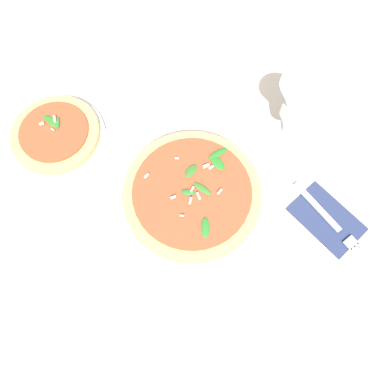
{
  "coord_description": "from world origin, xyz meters",
  "views": [
    {
      "loc": [
        0.27,
        -0.15,
        0.74
      ],
      "look_at": [
        0.04,
        0.02,
        0.03
      ],
      "focal_mm": 35.0,
      "sensor_mm": 36.0,
      "label": 1
    }
  ],
  "objects_px": {
    "pizza_personal_side": "(56,135)",
    "side_plate_white": "(228,60)",
    "fork": "(330,221)",
    "wine_glass": "(296,103)",
    "pizza_arugula_main": "(192,194)"
  },
  "relations": [
    {
      "from": "pizza_personal_side",
      "to": "side_plate_white",
      "type": "distance_m",
      "value": 0.45
    },
    {
      "from": "fork",
      "to": "side_plate_white",
      "type": "distance_m",
      "value": 0.46
    },
    {
      "from": "pizza_personal_side",
      "to": "wine_glass",
      "type": "distance_m",
      "value": 0.52
    },
    {
      "from": "wine_glass",
      "to": "fork",
      "type": "height_order",
      "value": "wine_glass"
    },
    {
      "from": "pizza_arugula_main",
      "to": "pizza_personal_side",
      "type": "relative_size",
      "value": 1.44
    },
    {
      "from": "wine_glass",
      "to": "side_plate_white",
      "type": "relative_size",
      "value": 1.01
    },
    {
      "from": "fork",
      "to": "side_plate_white",
      "type": "relative_size",
      "value": 1.25
    },
    {
      "from": "pizza_arugula_main",
      "to": "fork",
      "type": "distance_m",
      "value": 0.29
    },
    {
      "from": "side_plate_white",
      "to": "wine_glass",
      "type": "bearing_deg",
      "value": -5.28
    },
    {
      "from": "pizza_personal_side",
      "to": "side_plate_white",
      "type": "bearing_deg",
      "value": 83.29
    },
    {
      "from": "pizza_arugula_main",
      "to": "side_plate_white",
      "type": "xyz_separation_m",
      "value": [
        -0.24,
        0.28,
        -0.01
      ]
    },
    {
      "from": "wine_glass",
      "to": "side_plate_white",
      "type": "distance_m",
      "value": 0.26
    },
    {
      "from": "wine_glass",
      "to": "fork",
      "type": "bearing_deg",
      "value": -15.78
    },
    {
      "from": "pizza_personal_side",
      "to": "fork",
      "type": "bearing_deg",
      "value": 35.82
    },
    {
      "from": "pizza_arugula_main",
      "to": "side_plate_white",
      "type": "height_order",
      "value": "pizza_arugula_main"
    }
  ]
}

